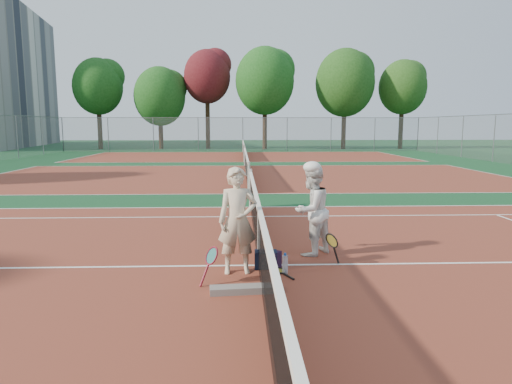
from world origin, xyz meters
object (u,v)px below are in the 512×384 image
at_px(player_b, 311,210).
at_px(racket_red, 212,266).
at_px(sports_bag_navy, 266,259).
at_px(racket_spare, 279,271).
at_px(sports_bag_purple, 269,259).
at_px(player_a, 238,221).
at_px(net_main, 259,236).
at_px(racket_black_held, 332,250).
at_px(water_bottle, 285,265).

distance_m(player_b, racket_red, 2.32).
xyz_separation_m(racket_red, sports_bag_navy, (0.84, 0.72, -0.13)).
xyz_separation_m(racket_spare, sports_bag_purple, (-0.14, 0.22, 0.13)).
bearing_deg(racket_red, player_a, 12.09).
height_order(player_a, player_b, player_a).
xyz_separation_m(net_main, sports_bag_navy, (0.10, -0.13, -0.37)).
xyz_separation_m(player_a, racket_spare, (0.65, 0.02, -0.83)).
bearing_deg(player_a, racket_spare, -3.17).
bearing_deg(sports_bag_navy, net_main, 128.55).
height_order(player_a, racket_red, player_a).
height_order(racket_black_held, sports_bag_purple, racket_black_held).
height_order(player_b, sports_bag_purple, player_b).
relative_size(net_main, sports_bag_purple, 31.65).
distance_m(racket_red, water_bottle, 1.20).
height_order(racket_black_held, sports_bag_navy, racket_black_held).
bearing_deg(water_bottle, sports_bag_navy, 131.91).
relative_size(player_b, racket_black_held, 2.92).
xyz_separation_m(sports_bag_navy, water_bottle, (0.29, -0.32, 0.01)).
bearing_deg(water_bottle, racket_red, -160.40).
height_order(sports_bag_purple, water_bottle, water_bottle).
xyz_separation_m(player_b, sports_bag_purple, (-0.81, -0.74, -0.67)).
bearing_deg(racket_black_held, net_main, -42.45).
relative_size(racket_spare, water_bottle, 2.00).
bearing_deg(player_a, racket_red, -132.60).
distance_m(racket_black_held, sports_bag_purple, 1.05).
bearing_deg(player_a, player_b, 31.61).
height_order(player_a, sports_bag_purple, player_a).
xyz_separation_m(net_main, racket_black_held, (1.21, -0.07, -0.23)).
relative_size(player_a, sports_bag_navy, 4.66).
relative_size(sports_bag_navy, sports_bag_purple, 1.04).
bearing_deg(racket_black_held, racket_spare, -22.83).
xyz_separation_m(net_main, racket_spare, (0.30, -0.33, -0.49)).
distance_m(player_a, sports_bag_purple, 0.90).
height_order(racket_spare, water_bottle, water_bottle).
bearing_deg(sports_bag_purple, racket_red, -140.35).
distance_m(racket_black_held, sports_bag_navy, 1.11).
distance_m(player_a, racket_red, 0.85).
distance_m(racket_red, racket_spare, 1.19).
relative_size(player_a, racket_black_held, 3.02).
distance_m(net_main, player_b, 1.20).
relative_size(racket_red, racket_black_held, 0.98).
bearing_deg(racket_black_held, water_bottle, -13.89).
bearing_deg(water_bottle, sports_bag_purple, 124.13).
distance_m(racket_red, sports_bag_purple, 1.17).
distance_m(racket_black_held, water_bottle, 0.91).
bearing_deg(player_b, racket_spare, 11.78).
distance_m(player_a, sports_bag_navy, 0.87).
height_order(player_a, racket_black_held, player_a).
relative_size(net_main, racket_black_held, 19.67).
relative_size(racket_spare, sports_bag_navy, 1.66).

